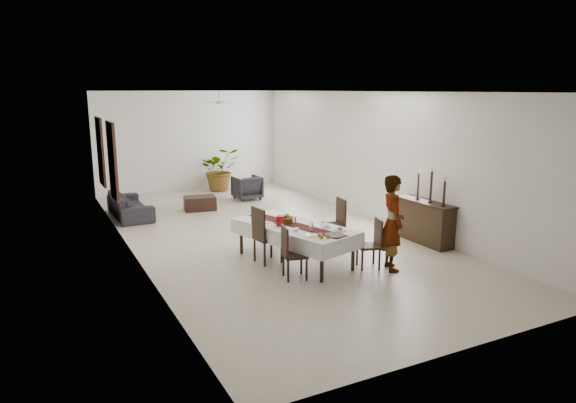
{
  "coord_description": "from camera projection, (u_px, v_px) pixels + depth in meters",
  "views": [
    {
      "loc": [
        -4.69,
        -10.32,
        3.26
      ],
      "look_at": [
        -0.15,
        -1.38,
        1.05
      ],
      "focal_mm": 32.0,
      "sensor_mm": 36.0,
      "label": 1
    }
  ],
  "objects": [
    {
      "name": "floor",
      "position": [
        267.0,
        234.0,
        11.76
      ],
      "size": [
        6.0,
        12.0,
        0.0
      ],
      "primitive_type": "cube",
      "color": "beige",
      "rests_on": "ground"
    },
    {
      "name": "ceiling",
      "position": [
        265.0,
        92.0,
        11.08
      ],
      "size": [
        6.0,
        12.0,
        0.02
      ],
      "primitive_type": "cube",
      "color": "white",
      "rests_on": "wall_back"
    },
    {
      "name": "wall_back",
      "position": [
        189.0,
        141.0,
        16.65
      ],
      "size": [
        6.0,
        0.02,
        3.2
      ],
      "primitive_type": "cube",
      "color": "white",
      "rests_on": "floor"
    },
    {
      "name": "wall_front",
      "position": [
        472.0,
        229.0,
        6.2
      ],
      "size": [
        6.0,
        0.02,
        3.2
      ],
      "primitive_type": "cube",
      "color": "white",
      "rests_on": "floor"
    },
    {
      "name": "wall_left",
      "position": [
        127.0,
        175.0,
        10.09
      ],
      "size": [
        0.02,
        12.0,
        3.2
      ],
      "primitive_type": "cube",
      "color": "white",
      "rests_on": "floor"
    },
    {
      "name": "wall_right",
      "position": [
        376.0,
        157.0,
        12.75
      ],
      "size": [
        0.02,
        12.0,
        3.2
      ],
      "primitive_type": "cube",
      "color": "white",
      "rests_on": "floor"
    },
    {
      "name": "dining_table_top",
      "position": [
        294.0,
        227.0,
        9.74
      ],
      "size": [
        1.59,
        2.48,
        0.05
      ],
      "primitive_type": "cube",
      "rotation": [
        0.0,
        0.0,
        0.3
      ],
      "color": "black",
      "rests_on": "table_leg_fl"
    },
    {
      "name": "table_leg_fl",
      "position": [
        322.0,
        264.0,
        8.77
      ],
      "size": [
        0.08,
        0.08,
        0.67
      ],
      "primitive_type": "cylinder",
      "rotation": [
        0.0,
        0.0,
        0.3
      ],
      "color": "black",
      "rests_on": "floor"
    },
    {
      "name": "table_leg_fr",
      "position": [
        353.0,
        253.0,
        9.34
      ],
      "size": [
        0.08,
        0.08,
        0.67
      ],
      "primitive_type": "cylinder",
      "rotation": [
        0.0,
        0.0,
        0.3
      ],
      "color": "black",
      "rests_on": "floor"
    },
    {
      "name": "table_leg_bl",
      "position": [
        241.0,
        238.0,
        10.3
      ],
      "size": [
        0.08,
        0.08,
        0.67
      ],
      "primitive_type": "cylinder",
      "rotation": [
        0.0,
        0.0,
        0.3
      ],
      "color": "black",
      "rests_on": "floor"
    },
    {
      "name": "table_leg_br",
      "position": [
        272.0,
        230.0,
        10.88
      ],
      "size": [
        0.08,
        0.08,
        0.67
      ],
      "primitive_type": "cylinder",
      "rotation": [
        0.0,
        0.0,
        0.3
      ],
      "color": "black",
      "rests_on": "floor"
    },
    {
      "name": "tablecloth_top",
      "position": [
        294.0,
        225.0,
        9.74
      ],
      "size": [
        1.81,
        2.7,
        0.01
      ],
      "primitive_type": "cube",
      "rotation": [
        0.0,
        0.0,
        0.3
      ],
      "color": "white",
      "rests_on": "dining_table_top"
    },
    {
      "name": "tablecloth_drape_left",
      "position": [
        273.0,
        238.0,
        9.39
      ],
      "size": [
        0.74,
        2.37,
        0.29
      ],
      "primitive_type": "cube",
      "rotation": [
        0.0,
        0.0,
        0.3
      ],
      "color": "white",
      "rests_on": "dining_table_top"
    },
    {
      "name": "tablecloth_drape_right",
      "position": [
        315.0,
        227.0,
        10.15
      ],
      "size": [
        0.74,
        2.37,
        0.29
      ],
      "primitive_type": "cube",
      "rotation": [
        0.0,
        0.0,
        0.3
      ],
      "color": "white",
      "rests_on": "dining_table_top"
    },
    {
      "name": "tablecloth_drape_near",
      "position": [
        344.0,
        246.0,
        8.9
      ],
      "size": [
        1.08,
        0.34,
        0.29
      ],
      "primitive_type": "cube",
      "rotation": [
        0.0,
        0.0,
        0.3
      ],
      "color": "white",
      "rests_on": "dining_table_top"
    },
    {
      "name": "tablecloth_drape_far",
      "position": [
        253.0,
        221.0,
        10.63
      ],
      "size": [
        1.08,
        0.34,
        0.29
      ],
      "primitive_type": "cube",
      "rotation": [
        0.0,
        0.0,
        0.3
      ],
      "color": "white",
      "rests_on": "dining_table_top"
    },
    {
      "name": "table_runner",
      "position": [
        294.0,
        225.0,
        9.74
      ],
      "size": [
        1.03,
        2.39,
        0.0
      ],
      "primitive_type": "cube",
      "rotation": [
        0.0,
        0.0,
        0.3
      ],
      "color": "#501816",
      "rests_on": "tablecloth_top"
    },
    {
      "name": "red_pitcher",
      "position": [
        280.0,
        221.0,
        9.66
      ],
      "size": [
        0.18,
        0.18,
        0.19
      ],
      "primitive_type": "cylinder",
      "rotation": [
        0.0,
        0.0,
        0.3
      ],
      "color": "maroon",
      "rests_on": "tablecloth_top"
    },
    {
      "name": "pitcher_handle",
      "position": [
        277.0,
        222.0,
        9.6
      ],
      "size": [
        0.12,
        0.05,
        0.12
      ],
      "primitive_type": "torus",
      "rotation": [
        1.57,
        0.0,
        0.3
      ],
      "color": "maroon",
      "rests_on": "red_pitcher"
    },
    {
      "name": "wine_glass_near",
      "position": [
        323.0,
        226.0,
        9.36
      ],
      "size": [
        0.07,
        0.07,
        0.16
      ],
      "primitive_type": "cylinder",
      "color": "white",
      "rests_on": "tablecloth_top"
    },
    {
      "name": "wine_glass_mid",
      "position": [
        311.0,
        227.0,
        9.28
      ],
      "size": [
        0.07,
        0.07,
        0.16
      ],
      "primitive_type": "cylinder",
      "color": "white",
      "rests_on": "tablecloth_top"
    },
    {
      "name": "wine_glass_far",
      "position": [
        295.0,
        220.0,
        9.79
      ],
      "size": [
        0.07,
        0.07,
        0.16
      ],
      "primitive_type": "cylinder",
      "color": "white",
      "rests_on": "tablecloth_top"
    },
    {
      "name": "teacup_right",
      "position": [
        327.0,
        226.0,
        9.52
      ],
      "size": [
        0.09,
        0.09,
        0.06
      ],
      "primitive_type": "cylinder",
      "color": "white",
      "rests_on": "saucer_right"
    },
    {
      "name": "saucer_right",
      "position": [
        327.0,
        228.0,
        9.53
      ],
      "size": [
        0.14,
        0.14,
        0.01
      ],
      "primitive_type": "cylinder",
      "color": "silver",
      "rests_on": "tablecloth_top"
    },
    {
      "name": "teacup_left",
      "position": [
        296.0,
        230.0,
        9.3
      ],
      "size": [
        0.09,
        0.09,
        0.06
      ],
      "primitive_type": "cylinder",
      "color": "silver",
      "rests_on": "saucer_left"
    },
    {
      "name": "saucer_left",
      "position": [
        296.0,
        231.0,
        9.31
      ],
      "size": [
        0.14,
        0.14,
        0.01
      ],
      "primitive_type": "cylinder",
      "color": "white",
      "rests_on": "tablecloth_top"
    },
    {
      "name": "plate_near_right",
      "position": [
        340.0,
        230.0,
        9.34
      ],
      "size": [
        0.23,
        0.23,
        0.01
      ],
      "primitive_type": "cylinder",
      "color": "silver",
      "rests_on": "tablecloth_top"
    },
    {
      "name": "bread_near_right",
      "position": [
        340.0,
        229.0,
        9.34
      ],
      "size": [
        0.09,
        0.09,
        0.09
      ],
      "primitive_type": "sphere",
      "color": "tan",
      "rests_on": "plate_near_right"
    },
    {
      "name": "plate_near_left",
      "position": [
        312.0,
        235.0,
        9.04
      ],
      "size": [
        0.23,
        0.23,
        0.01
      ],
      "primitive_type": "cylinder",
      "color": "white",
      "rests_on": "tablecloth_top"
    },
    {
      "name": "plate_far_left",
      "position": [
        264.0,
        222.0,
        9.9
      ],
      "size": [
        0.23,
        0.23,
        0.01
      ],
      "primitive_type": "cylinder",
      "color": "silver",
      "rests_on": "tablecloth_top"
    },
    {
      "name": "serving_tray",
      "position": [
        335.0,
        235.0,
        9.03
      ],
      "size": [
        0.35,
        0.35,
        0.02
      ],
      "primitive_type": "cylinder",
      "color": "#3E3E43",
      "rests_on": "tablecloth_top"
    },
    {
      "name": "jam_jar_a",
      "position": [
        328.0,
        236.0,
        8.86
      ],
      "size": [
        0.06,
        0.06,
        0.07
      ],
      "primitive_type": "cylinder",
      "color": "#9A5816",
      "rests_on": "tablecloth_top"
    },
    {
      "name": "jam_jar_b",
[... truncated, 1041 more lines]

